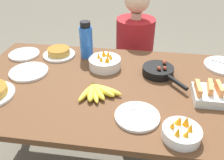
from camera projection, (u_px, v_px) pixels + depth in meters
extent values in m
cube|color=brown|center=(112.00, 87.00, 1.41)|extent=(1.72, 0.97, 0.03)
cylinder|color=brown|center=(28.00, 86.00, 2.06)|extent=(0.07, 0.07, 0.69)
cylinder|color=brown|center=(221.00, 103.00, 1.86)|extent=(0.07, 0.07, 0.69)
ellipsoid|color=yellow|center=(86.00, 93.00, 1.30)|extent=(0.08, 0.17, 0.03)
ellipsoid|color=yellow|center=(91.00, 93.00, 1.29)|extent=(0.06, 0.16, 0.04)
ellipsoid|color=yellow|center=(95.00, 94.00, 1.29)|extent=(0.09, 0.17, 0.03)
ellipsoid|color=yellow|center=(98.00, 92.00, 1.30)|extent=(0.12, 0.15, 0.04)
ellipsoid|color=yellow|center=(103.00, 90.00, 1.31)|extent=(0.17, 0.12, 0.04)
ellipsoid|color=yellow|center=(106.00, 90.00, 1.32)|extent=(0.20, 0.10, 0.04)
cylinder|color=#4C3819|center=(93.00, 86.00, 1.36)|extent=(0.02, 0.02, 0.04)
cube|color=silver|center=(219.00, 96.00, 1.26)|extent=(0.27, 0.18, 0.05)
cube|color=#ED8E4C|center=(198.00, 88.00, 1.24)|extent=(0.02, 0.12, 0.05)
cube|color=#ED8E4C|center=(210.00, 87.00, 1.25)|extent=(0.04, 0.11, 0.05)
cube|color=#ED8E4C|center=(219.00, 89.00, 1.24)|extent=(0.03, 0.11, 0.05)
cylinder|color=black|center=(158.00, 73.00, 1.49)|extent=(0.19, 0.19, 0.01)
cylinder|color=black|center=(158.00, 70.00, 1.48)|extent=(0.19, 0.19, 0.04)
cylinder|color=black|center=(177.00, 82.00, 1.35)|extent=(0.11, 0.14, 0.02)
ellipsoid|color=brown|center=(159.00, 68.00, 1.43)|extent=(0.04, 0.04, 0.03)
ellipsoid|color=brown|center=(164.00, 62.00, 1.49)|extent=(0.03, 0.05, 0.03)
ellipsoid|color=brown|center=(165.00, 68.00, 1.44)|extent=(0.04, 0.04, 0.03)
cylinder|color=white|center=(59.00, 55.00, 1.71)|extent=(0.23, 0.23, 0.02)
cylinder|color=gold|center=(59.00, 51.00, 1.69)|extent=(0.16, 0.16, 0.04)
cylinder|color=#9F6624|center=(58.00, 49.00, 1.68)|extent=(0.15, 0.15, 0.00)
cylinder|color=white|center=(224.00, 66.00, 1.57)|extent=(0.26, 0.26, 0.02)
cylinder|color=silver|center=(221.00, 63.00, 1.59)|extent=(0.11, 0.06, 0.01)
cylinder|color=white|center=(24.00, 54.00, 1.72)|extent=(0.21, 0.21, 0.02)
cylinder|color=silver|center=(20.00, 55.00, 1.69)|extent=(0.04, 0.12, 0.01)
cube|color=silver|center=(22.00, 49.00, 1.76)|extent=(0.03, 0.05, 0.00)
cylinder|color=white|center=(137.00, 116.00, 1.15)|extent=(0.22, 0.22, 0.02)
cylinder|color=silver|center=(134.00, 118.00, 1.12)|extent=(0.02, 0.12, 0.01)
cube|color=silver|center=(134.00, 106.00, 1.20)|extent=(0.03, 0.05, 0.00)
cylinder|color=white|center=(29.00, 72.00, 1.51)|extent=(0.24, 0.24, 0.02)
cylinder|color=silver|center=(33.00, 68.00, 1.52)|extent=(0.03, 0.12, 0.01)
cube|color=silver|center=(29.00, 75.00, 1.45)|extent=(0.03, 0.05, 0.00)
cylinder|color=white|center=(181.00, 133.00, 1.03)|extent=(0.17, 0.17, 0.05)
cone|color=orange|center=(191.00, 128.00, 1.00)|extent=(0.03, 0.04, 0.05)
cone|color=orange|center=(186.00, 121.00, 1.03)|extent=(0.05, 0.05, 0.05)
cone|color=orange|center=(179.00, 121.00, 1.04)|extent=(0.05, 0.05, 0.05)
cone|color=orange|center=(173.00, 125.00, 1.01)|extent=(0.03, 0.04, 0.05)
cone|color=orange|center=(178.00, 132.00, 0.98)|extent=(0.04, 0.04, 0.05)
cone|color=orange|center=(187.00, 134.00, 0.98)|extent=(0.04, 0.04, 0.04)
cylinder|color=white|center=(105.00, 63.00, 1.55)|extent=(0.21, 0.21, 0.07)
cone|color=orange|center=(111.00, 56.00, 1.52)|extent=(0.03, 0.04, 0.05)
cone|color=orange|center=(108.00, 54.00, 1.55)|extent=(0.05, 0.04, 0.05)
cone|color=orange|center=(104.00, 53.00, 1.56)|extent=(0.05, 0.05, 0.05)
cone|color=orange|center=(99.00, 56.00, 1.53)|extent=(0.03, 0.03, 0.05)
cone|color=orange|center=(101.00, 59.00, 1.50)|extent=(0.04, 0.04, 0.04)
cone|color=orange|center=(107.00, 59.00, 1.49)|extent=(0.06, 0.05, 0.05)
cylinder|color=blue|center=(86.00, 42.00, 1.65)|extent=(0.09, 0.09, 0.22)
cylinder|color=black|center=(85.00, 24.00, 1.58)|extent=(0.07, 0.07, 0.04)
cube|color=black|center=(132.00, 88.00, 2.27)|extent=(0.35, 0.35, 0.41)
cylinder|color=maroon|center=(135.00, 46.00, 2.03)|extent=(0.32, 0.32, 0.48)
cylinder|color=#DBB28E|center=(136.00, 16.00, 1.89)|extent=(0.09, 0.09, 0.05)
sphere|color=#DBB28E|center=(137.00, 0.00, 1.82)|extent=(0.20, 0.20, 0.20)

